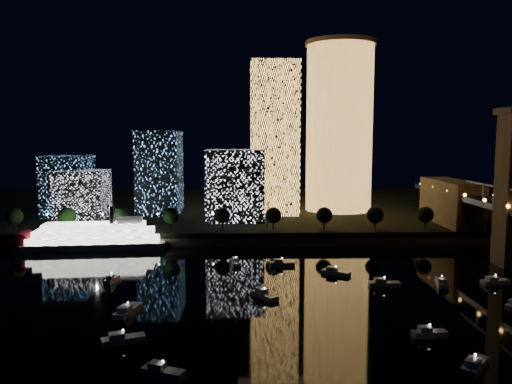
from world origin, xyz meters
TOP-DOWN VIEW (x-y plane):
  - ground at (0.00, 0.00)m, footprint 520.00×520.00m
  - far_bank at (0.00, 160.00)m, footprint 420.00×160.00m
  - seawall at (0.00, 82.00)m, footprint 420.00×6.00m
  - tower_cylindrical at (25.17, 139.80)m, footprint 34.00×34.00m
  - tower_rectangular at (-7.11, 130.53)m, footprint 22.15×22.15m
  - midrise_blocks at (-64.71, 122.95)m, footprint 99.66×43.87m
  - riverboat at (-78.70, 77.46)m, footprint 55.39×16.10m
  - motorboats at (-3.94, 17.27)m, footprint 113.78×81.60m
  - esplanade_trees at (-31.42, 88.00)m, footprint 166.43×6.98m
  - street_lamps at (-34.00, 94.00)m, footprint 132.70×0.70m

SIDE VIEW (x-z plane):
  - ground at x=0.00m, z-range 0.00..0.00m
  - motorboats at x=-3.94m, z-range -0.58..2.20m
  - seawall at x=0.00m, z-range 0.00..3.00m
  - far_bank at x=0.00m, z-range 0.00..5.00m
  - riverboat at x=-78.70m, z-range -4.01..12.45m
  - street_lamps at x=-34.00m, z-range 6.20..11.85m
  - esplanade_trees at x=-31.42m, z-range 5.98..14.97m
  - midrise_blocks at x=-64.71m, z-range 1.23..40.04m
  - tower_rectangular at x=-7.11m, z-range 5.00..75.48m
  - tower_cylindrical at x=25.17m, z-range 5.13..86.73m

